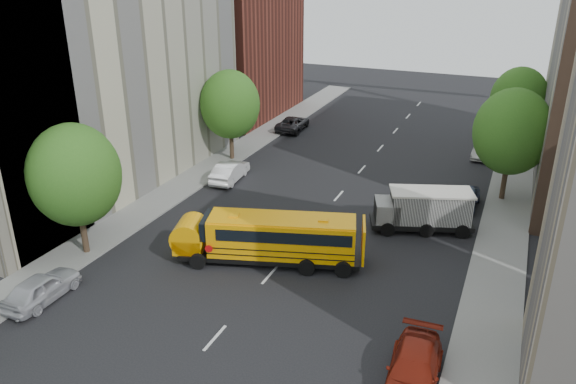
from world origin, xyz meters
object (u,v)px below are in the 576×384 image
Objects in this scene: street_tree_4 at (512,132)px; street_tree_1 at (75,175)px; parked_car_0 at (42,288)px; safari_truck at (423,209)px; parked_car_4 at (467,198)px; street_tree_5 at (519,99)px; street_tree_2 at (230,104)px; school_bus at (268,236)px; parked_car_5 at (483,150)px; parked_car_2 at (293,123)px; parked_car_1 at (230,171)px; parked_car_3 at (413,370)px.

street_tree_1 is at bearing -140.71° from street_tree_4.
safari_truck is at bearing -137.02° from parked_car_0.
parked_car_4 is at bearing -134.23° from street_tree_4.
street_tree_2 is at bearing -151.39° from street_tree_5.
parked_car_5 is at bearing 51.35° from school_bus.
parked_car_2 is at bearing -90.96° from parked_car_0.
parked_car_0 is (-20.60, -22.75, -4.34)m from street_tree_4.
street_tree_1 is 2.12× the size of parked_car_4.
street_tree_1 reaches higher than parked_car_1.
street_tree_4 is at bearing 81.68° from parked_car_3.
safari_truck is at bearing 31.70° from street_tree_1.
school_bus reaches higher than safari_truck.
school_bus reaches higher than parked_car_5.
parked_car_4 is at bearing 87.59° from parked_car_3.
parked_car_2 reaches higher than parked_car_5.
street_tree_2 reaches higher than street_tree_5.
parked_car_1 is at bearing -167.44° from street_tree_4.
parked_car_4 is at bearing -98.77° from street_tree_5.
street_tree_2 is at bearing 138.40° from safari_truck.
street_tree_1 is at bearing 83.40° from parked_car_2.
street_tree_1 is 11.33m from school_bus.
parked_car_1 is at bearing 80.80° from street_tree_1.
street_tree_4 is 1.21× the size of safari_truck.
parked_car_5 is (19.80, 27.13, -4.28)m from street_tree_1.
street_tree_4 reaches higher than parked_car_1.
street_tree_4 is at bearing 47.95° from parked_car_4.
safari_truck is 5.40m from parked_car_4.
school_bus reaches higher than parked_car_2.
street_tree_2 is 0.74× the size of school_bus.
safari_truck reaches higher than parked_car_1.
safari_truck reaches higher than parked_car_4.
parked_car_0 is 27.54m from parked_car_4.
parked_car_3 is at bearing 116.64° from parked_car_2.
parked_car_1 is 22.20m from parked_car_5.
parked_car_2 is at bearing 113.54° from safari_truck.
street_tree_2 is 18.20m from school_bus.
safari_truck is 23.73m from parked_car_2.
safari_truck is 1.33× the size of parked_car_2.
street_tree_4 is at bearing -72.83° from parked_car_5.
street_tree_2 reaches higher than parked_car_5.
parked_car_2 is at bearing 148.11° from parked_car_4.
parked_car_2 is at bearing 153.69° from street_tree_4.
parked_car_3 is at bearing 130.44° from parked_car_1.
parked_car_4 is at bearing -6.51° from street_tree_2.
street_tree_2 is 1.88× the size of parked_car_5.
school_bus is (-11.70, -14.66, -3.47)m from street_tree_4.
street_tree_1 reaches higher than street_tree_5.
parked_car_1 is at bearing 111.43° from school_bus.
street_tree_4 reaches higher than parked_car_5.
street_tree_1 is at bearing -122.51° from parked_car_5.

